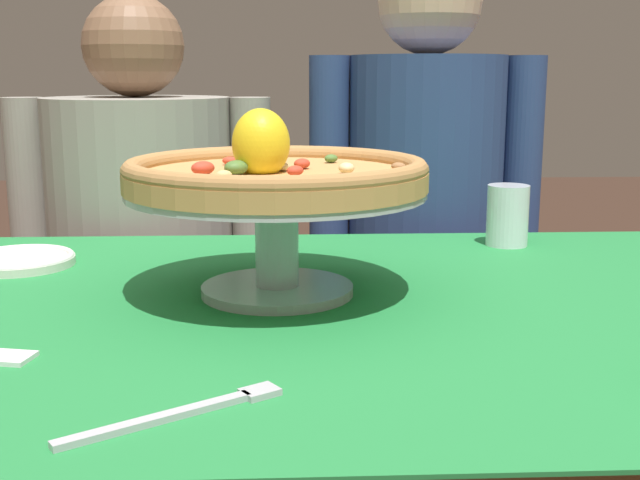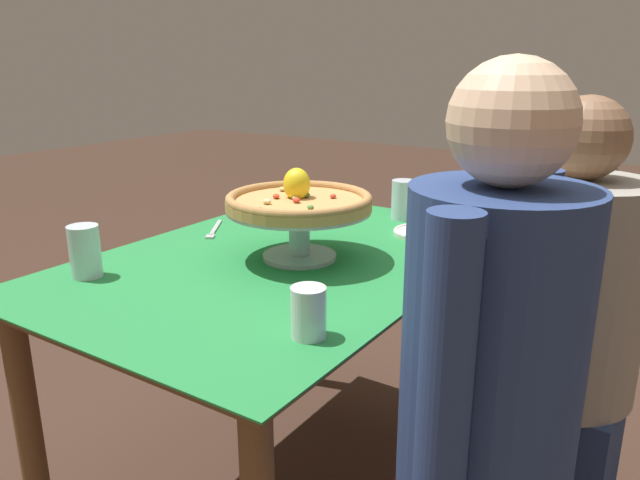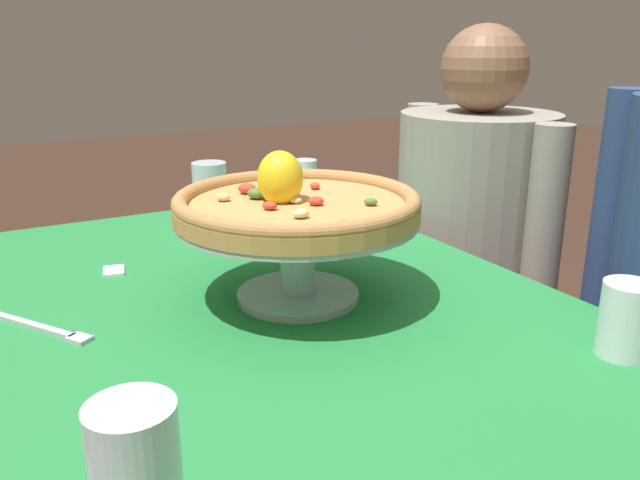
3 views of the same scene
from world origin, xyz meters
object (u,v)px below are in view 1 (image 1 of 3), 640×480
Objects in this scene: sugar_packet at (6,358)px; diner_left at (144,293)px; pizza at (275,172)px; side_plate at (19,260)px; pizza_stand at (276,225)px; diner_right at (422,282)px; water_glass_back_right at (507,220)px; dinner_fork at (186,411)px.

diner_left is (-0.01, 0.85, -0.17)m from sugar_packet.
pizza is 0.44m from side_plate.
pizza_stand is 0.07m from pizza.
diner_right is at bearing -1.08° from diner_left.
water_glass_back_right is at bearing 8.37° from side_plate.
diner_right reaches higher than water_glass_back_right.
dinner_fork is at bearing -101.03° from pizza.
diner_right is (0.67, 0.44, -0.16)m from side_plate.
sugar_packet is at bearing -141.16° from water_glass_back_right.
water_glass_back_right is at bearing 38.84° from sugar_packet.
water_glass_back_right is at bearing 37.21° from pizza_stand.
pizza_stand is 0.36m from sugar_packet.
pizza_stand is 0.43m from side_plate.
pizza is 0.74m from diner_right.
water_glass_back_right is 0.79m from dinner_fork.
sugar_packet is (-0.26, -0.23, -0.15)m from pizza.
side_plate is at bearing 105.85° from sugar_packet.
pizza_stand reaches higher than dinner_fork.
pizza_stand is at bearing 78.84° from dinner_fork.
water_glass_back_right is at bearing -27.20° from diner_left.
side_plate is at bearing -102.78° from diner_left.
water_glass_back_right is (0.38, 0.29, -0.11)m from pizza.
pizza_stand is 2.12× the size of dinner_fork.
pizza_stand is at bearing -24.56° from side_plate.
pizza_stand reaches higher than sugar_packet.
pizza reaches higher than side_plate.
dinner_fork is 0.15× the size of diner_left.
diner_left is (-0.28, 0.62, -0.26)m from pizza_stand.
sugar_packet is 0.87m from diner_left.
dinner_fork is 3.53× the size of sugar_packet.
pizza is 0.49m from water_glass_back_right.
pizza is 2.36× the size of side_plate.
diner_left reaches higher than sugar_packet.
pizza is 7.53× the size of sugar_packet.
dinner_fork is at bearing -78.27° from diner_left.
diner_left reaches higher than pizza_stand.
side_plate is 0.91× the size of dinner_fork.
dinner_fork is at bearing -60.55° from side_plate.
pizza is at bearing 78.97° from dinner_fork.
pizza is at bearing -65.96° from diner_left.
pizza is (-0.00, -0.00, 0.07)m from pizza_stand.
side_plate is at bearing 155.21° from pizza.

